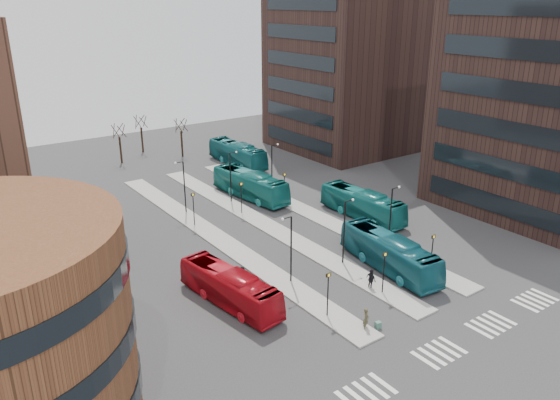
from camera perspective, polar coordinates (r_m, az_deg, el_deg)
ground at (r=39.85m, az=21.89°, el=-16.82°), size 160.00×160.00×0.00m
island_left at (r=56.51m, az=-6.68°, el=-3.87°), size 2.50×45.00×0.15m
island_mid at (r=59.37m, az=-1.64°, el=-2.51°), size 2.50×45.00×0.15m
island_right at (r=62.67m, az=2.90°, el=-1.26°), size 2.50×45.00×0.15m
suitcase at (r=42.28m, az=10.20°, el=-12.73°), size 0.49×0.42×0.54m
red_bus at (r=44.24m, az=-5.28°, el=-9.07°), size 3.87×10.71×2.92m
teal_bus_a at (r=50.29m, az=11.36°, el=-5.43°), size 3.97×11.69×3.19m
teal_bus_b at (r=66.92m, az=-3.13°, el=1.60°), size 4.01×12.08×3.30m
teal_bus_c at (r=61.50m, az=8.60°, el=-0.43°), size 2.98×11.21×3.10m
teal_bus_d at (r=80.58m, az=-4.48°, el=4.83°), size 3.01×11.97×3.32m
traveller at (r=41.70m, az=8.98°, el=-12.17°), size 0.77×0.72×1.76m
commuter_a at (r=46.93m, az=-3.96°, el=-7.97°), size 1.04×0.92×1.79m
commuter_b at (r=46.99m, az=9.50°, el=-8.17°), size 0.51×1.09×1.82m
commuter_c at (r=52.20m, az=8.42°, el=-5.18°), size 0.62×1.07×1.65m
crosswalk_stripes at (r=42.77m, az=18.66°, el=-13.58°), size 22.35×2.40×0.01m
tower_near at (r=68.69m, az=27.23°, el=11.37°), size 20.12×20.00×30.00m
tower_far at (r=89.48m, az=7.27°, el=14.98°), size 20.12×20.00×30.00m
sign_poles at (r=53.03m, az=2.24°, el=-2.67°), size 12.45×22.12×3.65m
lamp_posts at (r=56.90m, az=-0.01°, el=0.25°), size 14.04×20.24×6.12m
bare_trees at (r=86.49m, az=-13.62°, el=6.13°), size 10.97×8.14×5.90m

